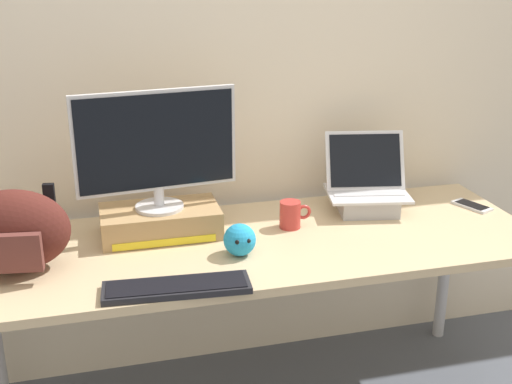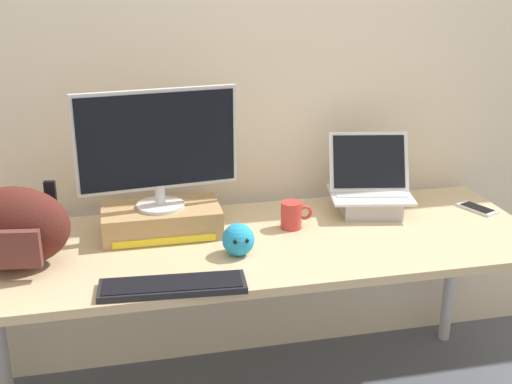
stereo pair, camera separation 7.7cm
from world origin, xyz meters
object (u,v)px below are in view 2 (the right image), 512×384
object	(u,v)px
messenger_backpack	(14,228)
coffee_mug	(292,215)
plush_toy	(238,239)
external_keyboard	(173,286)
desktop_monitor	(158,146)
toner_box_yellow	(161,220)
cell_phone	(477,209)
open_laptop	(370,196)

from	to	relation	value
messenger_backpack	coffee_mug	xyz separation A→B (m)	(0.95, 0.11, -0.08)
plush_toy	external_keyboard	bearing A→B (deg)	-140.74
coffee_mug	plush_toy	bearing A→B (deg)	-142.34
messenger_backpack	coffee_mug	distance (m)	0.96
external_keyboard	messenger_backpack	xyz separation A→B (m)	(-0.47, 0.27, 0.12)
messenger_backpack	plush_toy	xyz separation A→B (m)	(0.71, -0.07, -0.08)
external_keyboard	plush_toy	distance (m)	0.31
desktop_monitor	plush_toy	xyz separation A→B (m)	(0.24, -0.24, -0.27)
external_keyboard	coffee_mug	size ratio (longest dim) A/B	3.78
toner_box_yellow	coffee_mug	distance (m)	0.48
desktop_monitor	plush_toy	distance (m)	0.43
cell_phone	open_laptop	bearing A→B (deg)	147.38
external_keyboard	cell_phone	size ratio (longest dim) A/B	2.67
messenger_backpack	cell_phone	xyz separation A→B (m)	(1.71, 0.12, -0.13)
toner_box_yellow	messenger_backpack	world-z (taller)	messenger_backpack
messenger_backpack	cell_phone	distance (m)	1.72
external_keyboard	plush_toy	world-z (taller)	plush_toy
toner_box_yellow	external_keyboard	distance (m)	0.44
desktop_monitor	cell_phone	bearing A→B (deg)	-7.96
cell_phone	external_keyboard	bearing A→B (deg)	175.59
open_laptop	coffee_mug	bearing A→B (deg)	-153.40
external_keyboard	coffee_mug	xyz separation A→B (m)	(0.48, 0.38, 0.04)
toner_box_yellow	external_keyboard	xyz separation A→B (m)	(-0.01, -0.44, -0.04)
desktop_monitor	messenger_backpack	xyz separation A→B (m)	(-0.48, -0.16, -0.19)
desktop_monitor	cell_phone	size ratio (longest dim) A/B	3.35
toner_box_yellow	external_keyboard	bearing A→B (deg)	-90.67
external_keyboard	cell_phone	bearing A→B (deg)	22.06
toner_box_yellow	coffee_mug	bearing A→B (deg)	-6.76
coffee_mug	open_laptop	bearing A→B (deg)	15.48
cell_phone	coffee_mug	bearing A→B (deg)	159.10
cell_phone	plush_toy	size ratio (longest dim) A/B	1.54
open_laptop	external_keyboard	world-z (taller)	open_laptop
coffee_mug	cell_phone	xyz separation A→B (m)	(0.76, 0.02, -0.05)
cell_phone	plush_toy	distance (m)	1.02
toner_box_yellow	messenger_backpack	bearing A→B (deg)	-161.10
messenger_backpack	external_keyboard	bearing A→B (deg)	-21.70
open_laptop	cell_phone	world-z (taller)	open_laptop
external_keyboard	messenger_backpack	distance (m)	0.56
open_laptop	messenger_backpack	distance (m)	1.31
messenger_backpack	cell_phone	size ratio (longest dim) A/B	2.24
desktop_monitor	external_keyboard	world-z (taller)	desktop_monitor
open_laptop	external_keyboard	distance (m)	0.95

